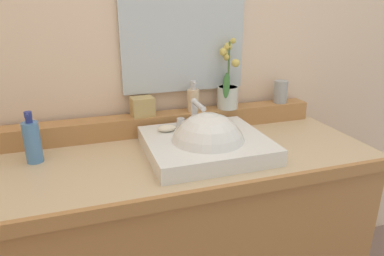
% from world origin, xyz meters
% --- Properties ---
extents(vanity_cabinet, '(1.41, 0.59, 0.85)m').
position_xyz_m(vanity_cabinet, '(0.00, -0.00, 0.42)').
color(vanity_cabinet, '#AF7742').
rests_on(vanity_cabinet, ground).
extents(back_ledge, '(1.33, 0.09, 0.08)m').
position_xyz_m(back_ledge, '(0.00, 0.23, 0.88)').
color(back_ledge, '#AF7742').
rests_on(back_ledge, vanity_cabinet).
extents(sink_basin, '(0.44, 0.40, 0.29)m').
position_xyz_m(sink_basin, '(0.08, -0.04, 0.87)').
color(sink_basin, white).
rests_on(sink_basin, vanity_cabinet).
extents(soap_bar, '(0.07, 0.04, 0.02)m').
position_xyz_m(soap_bar, '(-0.04, 0.08, 0.91)').
color(soap_bar, beige).
rests_on(soap_bar, sink_basin).
extents(potted_plant, '(0.09, 0.12, 0.30)m').
position_xyz_m(potted_plant, '(0.27, 0.23, 1.01)').
color(potted_plant, beige).
rests_on(potted_plant, back_ledge).
extents(soap_dispenser, '(0.05, 0.05, 0.13)m').
position_xyz_m(soap_dispenser, '(0.11, 0.23, 0.98)').
color(soap_dispenser, '#D7B68D').
rests_on(soap_dispenser, back_ledge).
extents(tumbler_cup, '(0.06, 0.06, 0.10)m').
position_xyz_m(tumbler_cup, '(0.54, 0.23, 0.98)').
color(tumbler_cup, '#9A9D9D').
rests_on(tumbler_cup, back_ledge).
extents(trinket_box, '(0.10, 0.08, 0.08)m').
position_xyz_m(trinket_box, '(-0.10, 0.23, 0.96)').
color(trinket_box, tan).
rests_on(trinket_box, back_ledge).
extents(lotion_bottle, '(0.06, 0.06, 0.18)m').
position_xyz_m(lotion_bottle, '(-0.51, 0.08, 0.92)').
color(lotion_bottle, '#4D80B7').
rests_on(lotion_bottle, vanity_cabinet).
extents(mirror, '(0.53, 0.02, 0.53)m').
position_xyz_m(mirror, '(0.09, 0.29, 1.27)').
color(mirror, silver).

